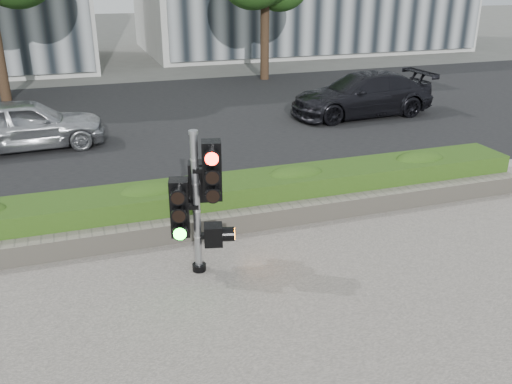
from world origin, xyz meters
The scene contains 8 objects.
ground centered at (0.00, 0.00, 0.00)m, with size 120.00×120.00×0.00m, color #51514C.
road centered at (0.00, 10.00, 0.01)m, with size 60.00×13.00×0.02m, color black.
curb centered at (0.00, 3.15, 0.06)m, with size 60.00×0.25×0.12m, color gray.
stone_wall centered at (0.00, 1.90, 0.20)m, with size 12.00×0.32×0.34m, color gray.
hedge centered at (0.00, 2.55, 0.37)m, with size 12.00×1.00×0.68m, color #4F7B26.
traffic_signal centered at (-0.75, 0.81, 1.22)m, with size 0.79×0.63×2.16m.
car_silver centered at (-3.47, 8.13, 0.66)m, with size 1.51×3.76×1.28m, color #AAACB1.
car_dark centered at (6.22, 8.55, 0.68)m, with size 1.84×4.53×1.32m, color black.
Camera 1 is at (-2.27, -6.19, 4.15)m, focal length 38.00 mm.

